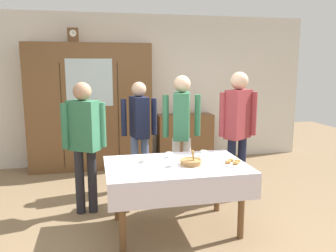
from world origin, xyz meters
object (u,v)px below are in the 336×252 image
Objects in this scene: tea_cup_near_right at (204,154)px; tea_cup_mid_left at (172,165)px; tea_cup_back_edge at (200,157)px; book_stack at (185,112)px; bookshelf_low at (185,138)px; person_beside_shelf at (182,124)px; mantel_clock at (73,35)px; pastry_plate at (233,163)px; tea_cup_far_left at (169,155)px; spoon_near_right at (127,160)px; person_by_cabinet at (238,123)px; dining_table at (177,174)px; person_behind_table_left at (139,125)px; spoon_front_edge at (136,171)px; person_near_right_end at (84,135)px; tea_cup_mid_right at (145,160)px; wall_cabinet at (91,107)px; bread_basket at (191,162)px.

tea_cup_mid_left is (-0.47, -0.37, 0.00)m from tea_cup_near_right.
book_stack is at bearing 78.69° from tea_cup_back_edge.
person_beside_shelf reaches higher than bookshelf_low.
mantel_clock is 0.86× the size of pastry_plate.
mantel_clock is 1.85× the size of tea_cup_mid_left.
spoon_near_right is at bearing -179.58° from tea_cup_far_left.
person_by_cabinet is (0.59, 0.39, 0.28)m from tea_cup_near_right.
mantel_clock is 0.14× the size of person_beside_shelf.
dining_table is at bearing -145.24° from person_by_cabinet.
book_stack is 0.14× the size of person_behind_table_left.
spoon_front_edge is 0.07× the size of person_by_cabinet.
tea_cup_back_edge is 0.08× the size of person_near_right_end.
bookshelf_low reaches higher than tea_cup_mid_right.
dining_table is 6.33× the size of mantel_clock.
person_near_right_end reaches higher than spoon_near_right.
dining_table is 11.68× the size of tea_cup_mid_right.
spoon_near_right is 0.07× the size of person_by_cabinet.
pastry_plate is (1.51, -2.69, -0.32)m from wall_cabinet.
book_stack is at bearing 65.43° from spoon_front_edge.
bookshelf_low is 2.73m from tea_cup_mid_right.
person_behind_table_left is (-0.22, 1.38, 0.31)m from dining_table.
person_behind_table_left reaches higher than spoon_near_right.
tea_cup_far_left is 1.09× the size of spoon_front_edge.
bookshelf_low is 2.56m from tea_cup_back_edge.
book_stack is 2.72m from tea_cup_mid_right.
person_near_right_end is at bearing -92.20° from wall_cabinet.
book_stack is 0.13× the size of person_by_cabinet.
mantel_clock is at bearing 111.92° from tea_cup_mid_left.
bread_basket is at bearing -63.86° from mantel_clock.
person_beside_shelf is at bearing 11.02° from person_near_right_end.
tea_cup_back_edge is 0.92m from person_by_cabinet.
book_stack is 1.79m from person_beside_shelf.
person_by_cabinet is (1.01, 0.39, 0.28)m from tea_cup_far_left.
tea_cup_far_left is at bearing 179.00° from tea_cup_near_right.
person_by_cabinet reaches higher than pastry_plate.
spoon_front_edge is at bearing -154.10° from tea_cup_near_right.
tea_cup_back_edge is at bearing -101.31° from bookshelf_low.
spoon_near_right is (-0.05, 0.42, 0.00)m from spoon_front_edge.
bookshelf_low reaches higher than tea_cup_back_edge.
pastry_plate is at bearing -26.29° from person_near_right_end.
tea_cup_near_right and tea_cup_back_edge have the same top height.
person_behind_table_left is (-0.62, 1.08, 0.18)m from tea_cup_near_right.
tea_cup_back_edge is (1.45, -2.43, -1.51)m from mantel_clock.
dining_table is 0.91× the size of person_beside_shelf.
tea_cup_back_edge is at bearing 26.29° from dining_table.
spoon_near_right is (-1.11, 0.40, -0.01)m from pastry_plate.
person_near_right_end reaches higher than dining_table.
dining_table is at bearing 14.53° from spoon_front_edge.
tea_cup_back_edge is 0.08× the size of person_by_cabinet.
mantel_clock is at bearing 105.51° from spoon_near_right.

